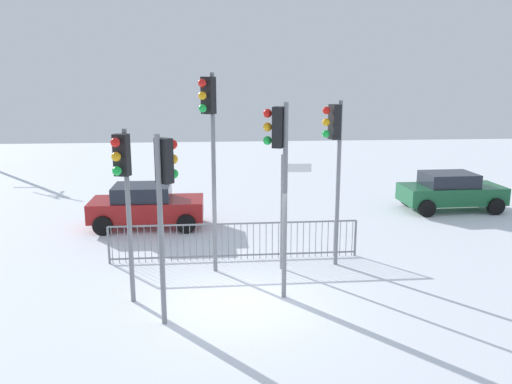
{
  "coord_description": "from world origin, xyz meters",
  "views": [
    {
      "loc": [
        -0.58,
        -11.24,
        5.08
      ],
      "look_at": [
        0.6,
        2.74,
        1.95
      ],
      "focal_mm": 36.63,
      "sensor_mm": 36.0,
      "label": 1
    }
  ],
  "objects_px": {
    "traffic_light_foreground_left": "(123,178)",
    "traffic_light_rear_right": "(165,186)",
    "car_green_far": "(451,191)",
    "direction_sign_post": "(285,206)",
    "car_red_mid": "(146,205)",
    "traffic_light_mid_right": "(279,157)",
    "traffic_light_mid_left": "(210,130)",
    "traffic_light_rear_left": "(335,147)"
  },
  "relations": [
    {
      "from": "direction_sign_post",
      "to": "car_red_mid",
      "type": "relative_size",
      "value": 0.82
    },
    {
      "from": "car_green_far",
      "to": "traffic_light_rear_left",
      "type": "bearing_deg",
      "value": -138.59
    },
    {
      "from": "traffic_light_foreground_left",
      "to": "car_green_far",
      "type": "bearing_deg",
      "value": -126.79
    },
    {
      "from": "car_red_mid",
      "to": "traffic_light_mid_right",
      "type": "bearing_deg",
      "value": -58.6
    },
    {
      "from": "car_green_far",
      "to": "direction_sign_post",
      "type": "bearing_deg",
      "value": -143.38
    },
    {
      "from": "traffic_light_rear_left",
      "to": "car_green_far",
      "type": "bearing_deg",
      "value": -63.5
    },
    {
      "from": "traffic_light_foreground_left",
      "to": "direction_sign_post",
      "type": "distance_m",
      "value": 4.41
    },
    {
      "from": "car_green_far",
      "to": "car_red_mid",
      "type": "height_order",
      "value": "same"
    },
    {
      "from": "traffic_light_rear_left",
      "to": "car_green_far",
      "type": "height_order",
      "value": "traffic_light_rear_left"
    },
    {
      "from": "traffic_light_mid_right",
      "to": "car_red_mid",
      "type": "xyz_separation_m",
      "value": [
        -3.77,
        6.15,
        -2.55
      ]
    },
    {
      "from": "direction_sign_post",
      "to": "traffic_light_foreground_left",
      "type": "bearing_deg",
      "value": -149.6
    },
    {
      "from": "car_green_far",
      "to": "car_red_mid",
      "type": "xyz_separation_m",
      "value": [
        -11.41,
        -1.35,
        0.0
      ]
    },
    {
      "from": "traffic_light_rear_left",
      "to": "car_red_mid",
      "type": "xyz_separation_m",
      "value": [
        -5.48,
        4.19,
        -2.51
      ]
    },
    {
      "from": "traffic_light_rear_right",
      "to": "car_red_mid",
      "type": "height_order",
      "value": "traffic_light_rear_right"
    },
    {
      "from": "traffic_light_rear_right",
      "to": "traffic_light_rear_left",
      "type": "height_order",
      "value": "traffic_light_rear_left"
    },
    {
      "from": "traffic_light_mid_left",
      "to": "car_green_far",
      "type": "height_order",
      "value": "traffic_light_mid_left"
    },
    {
      "from": "traffic_light_foreground_left",
      "to": "car_red_mid",
      "type": "xyz_separation_m",
      "value": [
        -0.37,
        6.29,
        -2.15
      ]
    },
    {
      "from": "traffic_light_foreground_left",
      "to": "car_red_mid",
      "type": "height_order",
      "value": "traffic_light_foreground_left"
    },
    {
      "from": "car_green_far",
      "to": "traffic_light_mid_right",
      "type": "bearing_deg",
      "value": -137.21
    },
    {
      "from": "traffic_light_mid_left",
      "to": "traffic_light_rear_left",
      "type": "distance_m",
      "value": 3.3
    },
    {
      "from": "traffic_light_rear_right",
      "to": "traffic_light_foreground_left",
      "type": "bearing_deg",
      "value": 176.64
    },
    {
      "from": "traffic_light_rear_right",
      "to": "car_red_mid",
      "type": "xyz_separation_m",
      "value": [
        -1.32,
        7.21,
        -2.15
      ]
    },
    {
      "from": "traffic_light_foreground_left",
      "to": "car_green_far",
      "type": "height_order",
      "value": "traffic_light_foreground_left"
    },
    {
      "from": "traffic_light_rear_left",
      "to": "traffic_light_rear_right",
      "type": "bearing_deg",
      "value": 109.41
    },
    {
      "from": "direction_sign_post",
      "to": "car_red_mid",
      "type": "xyz_separation_m",
      "value": [
        -4.16,
        4.37,
        -0.97
      ]
    },
    {
      "from": "traffic_light_rear_left",
      "to": "traffic_light_mid_right",
      "type": "bearing_deg",
      "value": 122.19
    },
    {
      "from": "traffic_light_mid_right",
      "to": "car_green_far",
      "type": "bearing_deg",
      "value": -23.38
    },
    {
      "from": "traffic_light_foreground_left",
      "to": "traffic_light_rear_left",
      "type": "bearing_deg",
      "value": -139.17
    },
    {
      "from": "traffic_light_mid_right",
      "to": "traffic_light_mid_left",
      "type": "bearing_deg",
      "value": 65.0
    },
    {
      "from": "car_green_far",
      "to": "traffic_light_foreground_left",
      "type": "bearing_deg",
      "value": -147.0
    },
    {
      "from": "traffic_light_mid_right",
      "to": "traffic_light_rear_left",
      "type": "bearing_deg",
      "value": -19.07
    },
    {
      "from": "direction_sign_post",
      "to": "car_green_far",
      "type": "xyz_separation_m",
      "value": [
        7.25,
        5.72,
        -0.97
      ]
    },
    {
      "from": "traffic_light_rear_right",
      "to": "car_green_far",
      "type": "relative_size",
      "value": 1.04
    },
    {
      "from": "traffic_light_mid_left",
      "to": "traffic_light_rear_left",
      "type": "relative_size",
      "value": 1.16
    },
    {
      "from": "traffic_light_rear_right",
      "to": "direction_sign_post",
      "type": "relative_size",
      "value": 1.28
    },
    {
      "from": "traffic_light_mid_left",
      "to": "traffic_light_rear_right",
      "type": "bearing_deg",
      "value": 107.02
    },
    {
      "from": "traffic_light_mid_left",
      "to": "traffic_light_rear_right",
      "type": "xyz_separation_m",
      "value": [
        -0.91,
        -2.72,
        -0.85
      ]
    },
    {
      "from": "traffic_light_foreground_left",
      "to": "traffic_light_rear_right",
      "type": "relative_size",
      "value": 1.0
    },
    {
      "from": "traffic_light_rear_left",
      "to": "direction_sign_post",
      "type": "distance_m",
      "value": 2.04
    },
    {
      "from": "traffic_light_mid_left",
      "to": "direction_sign_post",
      "type": "bearing_deg",
      "value": -140.87
    },
    {
      "from": "traffic_light_foreground_left",
      "to": "traffic_light_rear_right",
      "type": "distance_m",
      "value": 1.33
    },
    {
      "from": "traffic_light_mid_right",
      "to": "traffic_light_rear_right",
      "type": "height_order",
      "value": "traffic_light_mid_right"
    }
  ]
}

